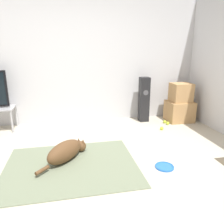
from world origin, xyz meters
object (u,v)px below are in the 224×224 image
Objects in this scene: frisbee at (164,167)px; tennis_ball_near_speaker at (165,122)px; tennis_ball_by_boxes at (162,128)px; cardboard_box_upper at (181,93)px; dog at (66,151)px; floor_speaker at (144,99)px; tennis_ball_loose_on_carpet at (168,123)px; cardboard_box_lower at (179,111)px.

frisbee is 1.82m from tennis_ball_near_speaker.
cardboard_box_upper is at bearing 37.39° from tennis_ball_by_boxes.
dog is 1.78× the size of cardboard_box_upper.
floor_speaker is at bearing 145.87° from tennis_ball_near_speaker.
tennis_ball_loose_on_carpet is at bearing -79.07° from tennis_ball_near_speaker.
dog reaches higher than frisbee.
tennis_ball_by_boxes is at bearing -122.18° from tennis_ball_near_speaker.
tennis_ball_loose_on_carpet is (0.40, -0.36, -0.43)m from floor_speaker.
frisbee is (1.24, -0.44, -0.13)m from dog.
cardboard_box_upper is at bearing 13.99° from tennis_ball_near_speaker.
dog is 1.33m from frisbee.
tennis_ball_by_boxes is at bearing -142.61° from cardboard_box_upper.
tennis_ball_by_boxes is at bearing 25.53° from dog.
cardboard_box_lower is at bearing 68.35° from cardboard_box_upper.
cardboard_box_lower is 7.85× the size of tennis_ball_near_speaker.
tennis_ball_near_speaker is at bearing -166.01° from cardboard_box_upper.
cardboard_box_lower is 0.41m from cardboard_box_upper.
frisbee is at bearing -122.84° from cardboard_box_upper.
tennis_ball_by_boxes is (0.54, 1.29, 0.02)m from frisbee.
cardboard_box_lower is 7.85× the size of tennis_ball_by_boxes.
tennis_ball_loose_on_carpet is (2.03, 1.11, -0.11)m from dog.
dog is 2.71m from cardboard_box_lower.
floor_speaker is (1.63, 1.47, 0.32)m from dog.
tennis_ball_by_boxes is (-0.59, -0.46, -0.18)m from cardboard_box_lower.
frisbee is at bearing -122.79° from cardboard_box_lower.
dog is 0.77× the size of floor_speaker.
tennis_ball_near_speaker is at bearing -164.80° from cardboard_box_lower.
tennis_ball_loose_on_carpet is (0.78, 1.55, 0.02)m from frisbee.
tennis_ball_loose_on_carpet is at bearing 46.53° from tennis_ball_by_boxes.
floor_speaker is (-0.74, 0.17, -0.15)m from cardboard_box_upper.
cardboard_box_upper is 0.78m from floor_speaker.
dog is at bearing 160.41° from frisbee.
cardboard_box_upper is at bearing 28.75° from dog.
cardboard_box_lower reaches higher than frisbee.
tennis_ball_by_boxes is at bearing -142.22° from cardboard_box_lower.
cardboard_box_upper is at bearing 29.08° from tennis_ball_loose_on_carpet.
cardboard_box_upper is 6.09× the size of tennis_ball_loose_on_carpet.
tennis_ball_near_speaker is at bearing 100.93° from tennis_ball_loose_on_carpet.
cardboard_box_upper reaches higher than tennis_ball_near_speaker.
floor_speaker is 0.63m from tennis_ball_near_speaker.
dog is at bearing -154.47° from tennis_ball_by_boxes.
dog is 10.86× the size of tennis_ball_by_boxes.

